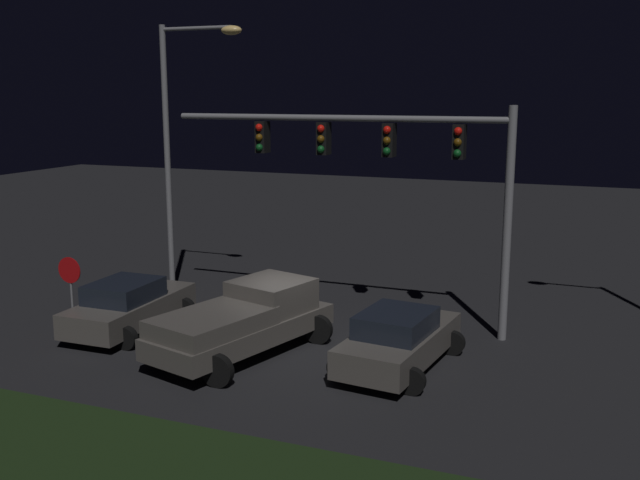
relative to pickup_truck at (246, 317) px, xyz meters
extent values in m
plane|color=black|center=(0.82, 1.02, -1.00)|extent=(80.00, 80.00, 0.00)
cube|color=#514C47|center=(-0.05, -0.17, -0.32)|extent=(3.39, 5.74, 0.55)
cube|color=#514C47|center=(0.28, 0.98, 0.38)|extent=(2.29, 2.33, 0.85)
cube|color=black|center=(0.28, 0.98, 0.50)|extent=(2.11, 1.94, 0.51)
cube|color=#514C47|center=(-0.34, -1.21, 0.18)|extent=(2.67, 3.43, 0.45)
cylinder|color=black|center=(-0.51, 1.98, -0.60)|extent=(0.80, 0.22, 0.80)
cylinder|color=black|center=(1.47, 1.42, -0.60)|extent=(0.80, 0.22, 0.80)
cylinder|color=black|center=(-1.57, -1.76, -0.60)|extent=(0.80, 0.22, 0.80)
cylinder|color=black|center=(0.42, -2.32, -0.60)|extent=(0.80, 0.22, 0.80)
cube|color=#514C47|center=(4.04, 0.53, -0.39)|extent=(2.28, 4.57, 0.70)
cube|color=black|center=(4.02, 0.28, 0.24)|extent=(1.81, 2.16, 0.55)
cylinder|color=black|center=(3.29, 2.12, -0.68)|extent=(0.64, 0.22, 0.64)
cylinder|color=black|center=(5.12, 1.91, -0.68)|extent=(0.64, 0.22, 0.64)
cylinder|color=black|center=(2.96, -0.86, -0.68)|extent=(0.64, 0.22, 0.64)
cylinder|color=black|center=(4.79, -1.06, -0.68)|extent=(0.64, 0.22, 0.64)
cube|color=#514C47|center=(-4.08, 0.52, -0.39)|extent=(1.85, 4.42, 0.70)
cube|color=black|center=(-4.08, 0.27, 0.24)|extent=(1.62, 2.02, 0.55)
cylinder|color=black|center=(-5.02, 2.01, -0.68)|extent=(0.64, 0.22, 0.64)
cylinder|color=black|center=(-3.18, 2.03, -0.68)|extent=(0.64, 0.22, 0.64)
cylinder|color=black|center=(-4.99, -0.99, -0.68)|extent=(0.64, 0.22, 0.64)
cylinder|color=black|center=(-3.15, -0.97, -0.68)|extent=(0.64, 0.22, 0.64)
cylinder|color=slate|center=(6.16, 3.66, 2.25)|extent=(0.24, 0.24, 6.50)
cylinder|color=slate|center=(1.06, 3.66, 5.10)|extent=(10.20, 0.18, 0.18)
cube|color=black|center=(4.76, 3.66, 4.50)|extent=(0.32, 0.44, 0.95)
sphere|color=red|center=(4.76, 3.43, 4.80)|extent=(0.22, 0.22, 0.22)
sphere|color=#59380A|center=(4.76, 3.43, 4.50)|extent=(0.22, 0.22, 0.22)
sphere|color=#0C4719|center=(4.76, 3.43, 4.20)|extent=(0.22, 0.22, 0.22)
cube|color=black|center=(2.76, 3.66, 4.50)|extent=(0.32, 0.44, 0.95)
sphere|color=red|center=(2.76, 3.43, 4.80)|extent=(0.22, 0.22, 0.22)
sphere|color=#59380A|center=(2.76, 3.43, 4.50)|extent=(0.22, 0.22, 0.22)
sphere|color=#0C4719|center=(2.76, 3.43, 4.20)|extent=(0.22, 0.22, 0.22)
cube|color=black|center=(0.76, 3.66, 4.50)|extent=(0.32, 0.44, 0.95)
sphere|color=red|center=(0.76, 3.43, 4.80)|extent=(0.22, 0.22, 0.22)
sphere|color=#59380A|center=(0.76, 3.43, 4.50)|extent=(0.22, 0.22, 0.22)
sphere|color=#0C4719|center=(0.76, 3.43, 4.20)|extent=(0.22, 0.22, 0.22)
cube|color=black|center=(-1.24, 3.66, 4.50)|extent=(0.32, 0.44, 0.95)
sphere|color=red|center=(-1.24, 3.43, 4.80)|extent=(0.22, 0.22, 0.22)
sphere|color=#59380A|center=(-1.24, 3.43, 4.50)|extent=(0.22, 0.22, 0.22)
sphere|color=#0C4719|center=(-1.24, 3.43, 4.20)|extent=(0.22, 0.22, 0.22)
cylinder|color=slate|center=(-5.29, 4.59, 3.50)|extent=(0.20, 0.20, 9.00)
cylinder|color=slate|center=(-4.01, 4.59, 7.85)|extent=(2.55, 0.12, 0.12)
ellipsoid|color=#F9CC72|center=(-2.73, 4.59, 7.75)|extent=(0.70, 0.44, 0.30)
cylinder|color=slate|center=(-5.49, -0.28, 0.10)|extent=(0.07, 0.07, 2.20)
cylinder|color=#B20C0F|center=(-5.49, -0.31, 0.85)|extent=(0.76, 0.03, 0.76)
camera|label=1|loc=(8.74, -16.65, 5.83)|focal=41.40mm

